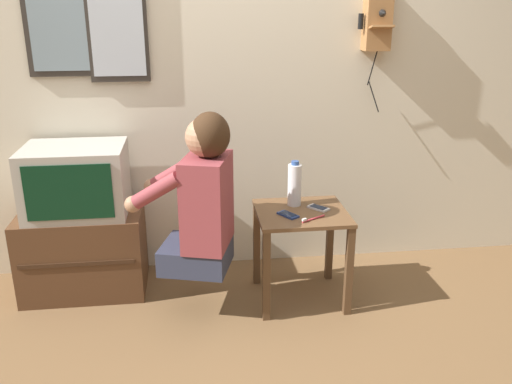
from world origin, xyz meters
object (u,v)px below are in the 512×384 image
television (76,180)px  wall_mirror (117,20)px  water_bottle (295,184)px  cell_phone_spare (318,208)px  framed_picture (64,34)px  cell_phone_held (288,215)px  wall_phone_antique (378,17)px  person (202,197)px  toothbrush (312,219)px

television → wall_mirror: (0.27, 0.24, 0.87)m
water_bottle → cell_phone_spare: bearing=-33.3°
framed_picture → cell_phone_held: (1.21, -0.57, -0.94)m
framed_picture → cell_phone_spare: (1.40, -0.49, -0.94)m
cell_phone_spare → water_bottle: (-0.13, 0.08, 0.12)m
water_bottle → television: bearing=172.7°
wall_phone_antique → person: bearing=-152.7°
wall_mirror → person: bearing=-54.0°
wall_mirror → water_bottle: bearing=-22.4°
cell_phone_held → cell_phone_spare: bearing=-10.0°
person → wall_phone_antique: size_ratio=1.10×
framed_picture → water_bottle: framed_picture is taller
person → framed_picture: bearing=66.3°
person → framed_picture: size_ratio=1.83×
wall_phone_antique → wall_mirror: size_ratio=1.15×
framed_picture → wall_mirror: (0.30, -0.00, 0.07)m
cell_phone_held → wall_phone_antique: bearing=7.2°
television → water_bottle: (1.25, -0.16, -0.03)m
person → water_bottle: 0.58m
framed_picture → water_bottle: size_ratio=1.78×
water_bottle → wall_phone_antique: bearing=33.3°
water_bottle → toothbrush: (0.05, -0.24, -0.12)m
cell_phone_held → cell_phone_spare: 0.21m
cell_phone_held → water_bottle: size_ratio=0.51×
television → water_bottle: bearing=-7.3°
person → wall_phone_antique: bearing=-46.8°
framed_picture → wall_mirror: 0.31m
cell_phone_held → water_bottle: (0.07, 0.17, 0.12)m
person → toothbrush: (0.59, -0.04, -0.14)m
wall_phone_antique → toothbrush: bearing=-129.6°
cell_phone_spare → wall_phone_antique: bearing=5.2°
television → wall_phone_antique: 2.02m
wall_mirror → toothbrush: (1.03, -0.65, -1.01)m
person → water_bottle: person is taller
wall_phone_antique → cell_phone_held: (-0.62, -0.53, -1.03)m
wall_phone_antique → wall_mirror: 1.53m
water_bottle → toothbrush: size_ratio=1.83×
cell_phone_held → water_bottle: water_bottle is taller
television → wall_phone_antique: bearing=6.4°
person → cell_phone_spare: person is taller
television → framed_picture: bearing=95.8°
wall_phone_antique → framed_picture: wall_phone_antique is taller
wall_phone_antique → water_bottle: (-0.55, -0.36, -0.91)m
cell_phone_held → framed_picture: bearing=121.4°
water_bottle → toothbrush: 0.27m
wall_phone_antique → cell_phone_held: 1.31m
cell_phone_spare → cell_phone_held: bearing=162.2°
wall_phone_antique → water_bottle: 1.12m
wall_mirror → framed_picture: bearing=179.4°
television → framed_picture: framed_picture is taller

